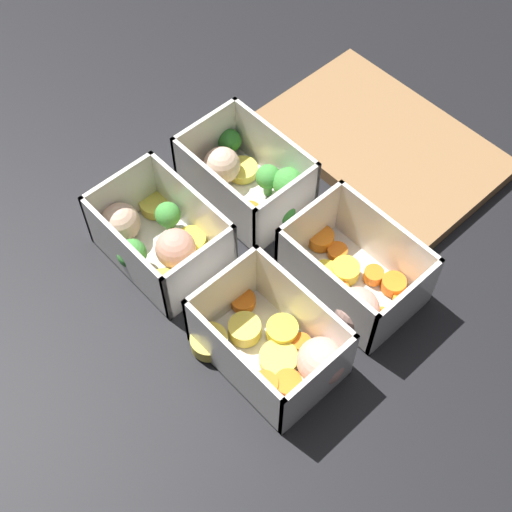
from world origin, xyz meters
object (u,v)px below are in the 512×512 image
(container_near_left, at_px, (157,239))
(container_far_right, at_px, (354,280))
(container_far_left, at_px, (247,178))
(container_near_right, at_px, (278,347))

(container_near_left, bearing_deg, container_far_right, 33.07)
(container_near_left, distance_m, container_far_left, 0.13)
(container_far_left, xyz_separation_m, container_far_right, (0.18, -0.01, -0.00))
(container_far_left, bearing_deg, container_near_right, -34.30)
(container_near_left, height_order, container_near_right, same)
(container_near_right, height_order, container_far_left, same)
(container_near_right, height_order, container_far_right, same)
(container_near_right, bearing_deg, container_near_left, -178.07)
(container_near_left, relative_size, container_far_left, 1.03)
(container_near_left, bearing_deg, container_far_left, 88.28)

